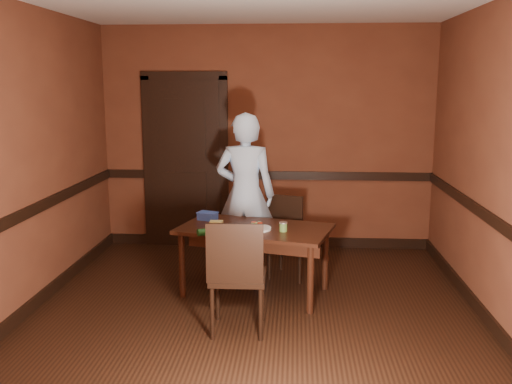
# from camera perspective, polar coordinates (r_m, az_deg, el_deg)

# --- Properties ---
(floor) EXTENTS (4.00, 4.50, 0.01)m
(floor) POSITION_cam_1_polar(r_m,az_deg,el_deg) (5.10, -0.28, -12.42)
(floor) COLOR black
(floor) RESTS_ON ground
(wall_back) EXTENTS (4.00, 0.02, 2.70)m
(wall_back) POSITION_cam_1_polar(r_m,az_deg,el_deg) (6.96, 1.09, 5.37)
(wall_back) COLOR brown
(wall_back) RESTS_ON ground
(wall_front) EXTENTS (4.00, 0.02, 2.70)m
(wall_front) POSITION_cam_1_polar(r_m,az_deg,el_deg) (2.54, -4.11, -4.37)
(wall_front) COLOR brown
(wall_front) RESTS_ON ground
(wall_left) EXTENTS (0.02, 4.50, 2.70)m
(wall_left) POSITION_cam_1_polar(r_m,az_deg,el_deg) (5.27, -22.55, 2.77)
(wall_left) COLOR brown
(wall_left) RESTS_ON ground
(wall_right) EXTENTS (0.02, 4.50, 2.70)m
(wall_right) POSITION_cam_1_polar(r_m,az_deg,el_deg) (5.00, 23.24, 2.32)
(wall_right) COLOR brown
(wall_right) RESTS_ON ground
(dado_back) EXTENTS (4.00, 0.03, 0.10)m
(dado_back) POSITION_cam_1_polar(r_m,az_deg,el_deg) (7.00, 1.07, 1.69)
(dado_back) COLOR black
(dado_back) RESTS_ON ground
(dado_left) EXTENTS (0.03, 4.50, 0.10)m
(dado_left) POSITION_cam_1_polar(r_m,az_deg,el_deg) (5.34, -22.06, -2.01)
(dado_left) COLOR black
(dado_left) RESTS_ON ground
(dado_right) EXTENTS (0.03, 4.50, 0.10)m
(dado_right) POSITION_cam_1_polar(r_m,az_deg,el_deg) (5.07, 22.70, -2.70)
(dado_right) COLOR black
(dado_right) RESTS_ON ground
(baseboard_back) EXTENTS (4.00, 0.03, 0.12)m
(baseboard_back) POSITION_cam_1_polar(r_m,az_deg,el_deg) (7.19, 1.05, -4.94)
(baseboard_back) COLOR black
(baseboard_back) RESTS_ON ground
(baseboard_left) EXTENTS (0.03, 4.50, 0.12)m
(baseboard_left) POSITION_cam_1_polar(r_m,az_deg,el_deg) (5.58, -21.44, -10.45)
(baseboard_left) COLOR black
(baseboard_left) RESTS_ON ground
(baseboard_right) EXTENTS (0.03, 4.50, 0.12)m
(baseboard_right) POSITION_cam_1_polar(r_m,az_deg,el_deg) (5.32, 22.03, -11.53)
(baseboard_right) COLOR black
(baseboard_right) RESTS_ON ground
(door) EXTENTS (1.05, 0.07, 2.20)m
(door) POSITION_cam_1_polar(r_m,az_deg,el_deg) (7.08, -7.05, 3.27)
(door) COLOR black
(door) RESTS_ON ground
(dining_table) EXTENTS (1.56, 1.12, 0.66)m
(dining_table) POSITION_cam_1_polar(r_m,az_deg,el_deg) (5.55, -0.11, -6.84)
(dining_table) COLOR black
(dining_table) RESTS_ON floor
(chair_far) EXTENTS (0.50, 0.50, 0.84)m
(chair_far) POSITION_cam_1_polar(r_m,az_deg,el_deg) (5.98, 3.45, -4.62)
(chair_far) COLOR black
(chair_far) RESTS_ON floor
(chair_near) EXTENTS (0.46, 0.46, 0.96)m
(chair_near) POSITION_cam_1_polar(r_m,az_deg,el_deg) (4.70, -1.81, -8.25)
(chair_near) COLOR black
(chair_near) RESTS_ON floor
(person) EXTENTS (0.66, 0.46, 1.72)m
(person) POSITION_cam_1_polar(r_m,az_deg,el_deg) (6.00, -1.07, -0.25)
(person) COLOR #B4D3F3
(person) RESTS_ON floor
(sandwich_plate) EXTENTS (0.28, 0.28, 0.07)m
(sandwich_plate) POSITION_cam_1_polar(r_m,az_deg,el_deg) (5.37, 0.05, -3.55)
(sandwich_plate) COLOR white
(sandwich_plate) RESTS_ON dining_table
(sauce_jar) EXTENTS (0.08, 0.08, 0.09)m
(sauce_jar) POSITION_cam_1_polar(r_m,az_deg,el_deg) (5.29, 2.75, -3.48)
(sauce_jar) COLOR olive
(sauce_jar) RESTS_ON dining_table
(cheese_saucer) EXTENTS (0.16, 0.16, 0.05)m
(cheese_saucer) POSITION_cam_1_polar(r_m,az_deg,el_deg) (5.50, -3.99, -3.22)
(cheese_saucer) COLOR white
(cheese_saucer) RESTS_ON dining_table
(food_tub) EXTENTS (0.22, 0.19, 0.08)m
(food_tub) POSITION_cam_1_polar(r_m,az_deg,el_deg) (5.75, -4.87, -2.40)
(food_tub) COLOR blue
(food_tub) RESTS_ON dining_table
(wrapped_veg) EXTENTS (0.23, 0.17, 0.06)m
(wrapped_veg) POSITION_cam_1_polar(r_m,az_deg,el_deg) (5.19, -4.64, -3.95)
(wrapped_veg) COLOR #164E1A
(wrapped_veg) RESTS_ON dining_table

